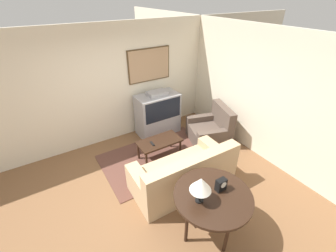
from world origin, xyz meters
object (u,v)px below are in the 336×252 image
(table_lamp, at_px, (201,185))
(console_table, at_px, (213,198))
(coffee_table, at_px, (159,143))
(couch, at_px, (184,174))
(mantel_clock, at_px, (221,185))
(tv, at_px, (158,114))
(armchair, at_px, (210,131))

(table_lamp, bearing_deg, console_table, -5.44)
(coffee_table, height_order, table_lamp, table_lamp)
(couch, bearing_deg, mantel_clock, 86.54)
(tv, bearing_deg, couch, -105.70)
(couch, distance_m, mantel_clock, 1.14)
(couch, height_order, mantel_clock, mantel_clock)
(console_table, relative_size, table_lamp, 2.71)
(coffee_table, relative_size, table_lamp, 2.32)
(armchair, bearing_deg, console_table, -23.81)
(coffee_table, xyz_separation_m, mantel_clock, (-0.12, -1.95, 0.52))
(tv, relative_size, couch, 0.61)
(armchair, relative_size, mantel_clock, 6.06)
(console_table, height_order, table_lamp, table_lamp)
(armchair, height_order, console_table, armchair)
(couch, distance_m, armchair, 1.70)
(coffee_table, distance_m, table_lamp, 2.14)
(tv, relative_size, table_lamp, 2.84)
(tv, distance_m, table_lamp, 3.10)
(tv, distance_m, coffee_table, 1.06)
(couch, relative_size, table_lamp, 4.69)
(tv, relative_size, console_table, 1.05)
(armchair, bearing_deg, couch, -40.22)
(console_table, bearing_deg, table_lamp, 174.56)
(couch, xyz_separation_m, table_lamp, (-0.45, -0.96, 0.82))
(coffee_table, bearing_deg, tv, 62.18)
(coffee_table, bearing_deg, armchair, -3.60)
(armchair, bearing_deg, table_lamp, -27.85)
(table_lamp, bearing_deg, coffee_table, 75.61)
(couch, bearing_deg, coffee_table, -92.05)
(armchair, relative_size, table_lamp, 2.80)
(armchair, bearing_deg, coffee_table, -76.07)
(armchair, xyz_separation_m, mantel_clock, (-1.51, -1.86, 0.63))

